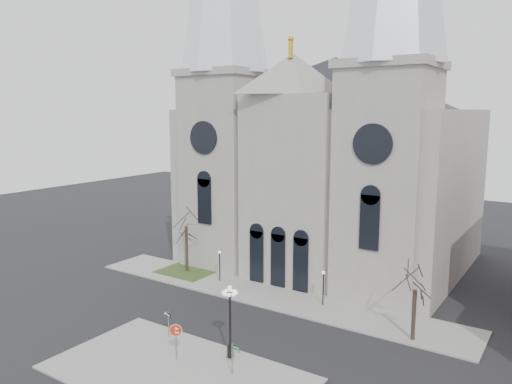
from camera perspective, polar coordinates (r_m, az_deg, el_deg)
The scene contains 13 objects.
ground at distance 41.89m, azimuth -7.40°, elevation -16.04°, with size 160.00×160.00×0.00m, color black.
sidewalk_near at distance 36.76m, azimuth -9.07°, elevation -19.78°, with size 18.00×10.00×0.14m, color gray.
sidewalk_far at distance 49.98m, azimuth 1.06°, elevation -11.59°, with size 40.00×6.00×0.14m, color gray.
grass_patch at distance 57.01m, azimuth -7.87°, elevation -8.99°, with size 6.00×5.00×0.18m, color #2F451D.
cathedral at distance 57.08m, azimuth 7.63°, elevation 9.80°, with size 33.00×26.66×54.00m.
tree_left at distance 55.55m, azimuth -7.99°, elevation -3.60°, with size 3.20×3.20×7.50m.
tree_right at distance 40.99m, azimuth 17.74°, elevation -10.25°, with size 3.20×3.20×6.00m.
ped_lamp_left at distance 52.91m, azimuth -4.18°, elevation -7.83°, with size 0.32×0.32×3.26m.
ped_lamp_right at distance 46.88m, azimuth 7.69°, elevation -10.17°, with size 0.32×0.32×3.26m.
stop_sign at distance 37.53m, azimuth -9.13°, elevation -15.74°, with size 0.97×0.19×2.71m.
globe_lamp at distance 36.83m, azimuth -2.99°, elevation -13.59°, with size 1.46×1.46×5.43m.
one_way_sign at distance 41.17m, azimuth -9.97°, elevation -14.19°, with size 0.87×0.39×2.10m.
street_name_sign at distance 35.43m, azimuth -2.63°, elevation -18.30°, with size 0.71×0.11×2.23m.
Camera 1 is at (25.10, -28.41, 17.83)m, focal length 35.00 mm.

